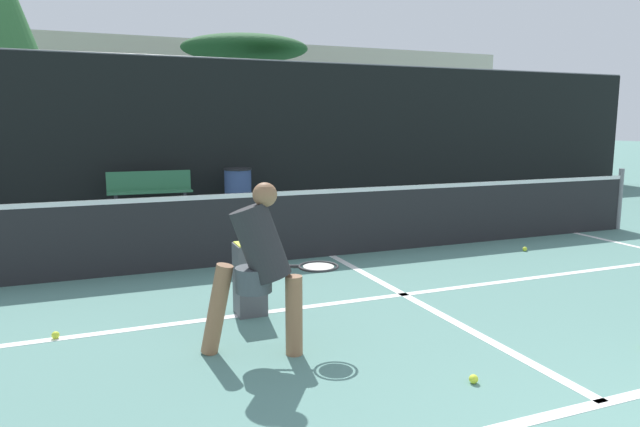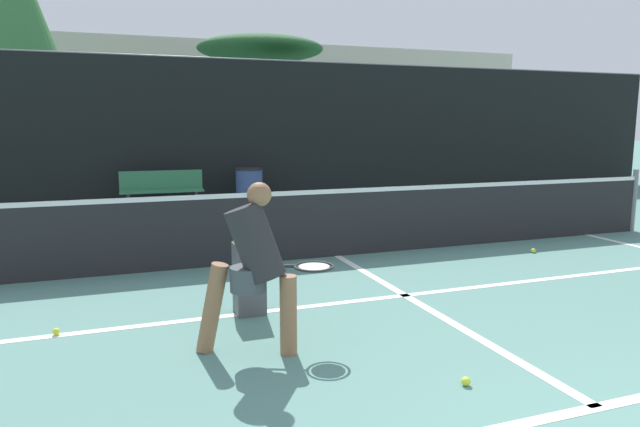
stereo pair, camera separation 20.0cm
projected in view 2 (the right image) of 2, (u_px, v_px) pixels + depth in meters
The scene contains 16 objects.
court_baseline_near at pixel (597, 407), 3.75m from camera, with size 11.00×0.10×0.01m, color white.
court_service_line at pixel (405, 295), 6.18m from camera, with size 8.25×0.10×0.01m, color white.
court_center_mark at pixel (420, 304), 5.89m from camera, with size 0.10×4.62×0.01m, color white.
net at pixel (337, 220), 7.95m from camera, with size 11.09×0.09×1.07m.
fence_back at pixel (244, 132), 13.16m from camera, with size 24.00×0.06×3.31m.
player_practicing at pixel (254, 263), 4.53m from camera, with size 1.22×0.46×1.40m.
tennis_ball_scattered_0 at pixel (466, 381), 4.06m from camera, with size 0.07×0.07×0.07m, color #D1E033.
tennis_ball_scattered_3 at pixel (533, 251), 8.22m from camera, with size 0.07×0.07×0.07m, color #D1E033.
tennis_ball_scattered_4 at pixel (56, 332), 5.02m from camera, with size 0.07×0.07×0.07m, color #D1E033.
ball_hopper at pixel (249, 276), 5.56m from camera, with size 0.28×0.28×0.71m.
courtside_bench at pixel (162, 189), 12.01m from camera, with size 1.71×0.43×0.86m.
trash_bin at pixel (249, 187), 12.67m from camera, with size 0.62×0.62×0.87m.
parked_car at pixel (306, 165), 17.90m from camera, with size 1.69×4.41×1.33m.
tree_mid at pixel (260, 50), 20.94m from camera, with size 4.62×4.62×5.00m.
tree_east at pixel (295, 78), 18.40m from camera, with size 3.30×3.30×3.80m.
building_far at pixel (175, 103), 26.58m from camera, with size 36.00×2.40×5.59m, color beige.
Camera 2 is at (-2.92, -0.98, 1.85)m, focal length 32.00 mm.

